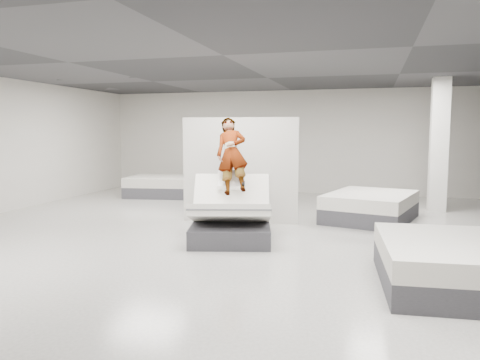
{
  "coord_description": "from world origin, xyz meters",
  "views": [
    {
      "loc": [
        2.44,
        -7.62,
        1.94
      ],
      "look_at": [
        0.03,
        0.97,
        1.0
      ],
      "focal_mm": 35.0,
      "sensor_mm": 36.0,
      "label": 1
    }
  ],
  "objects_px": {
    "divider_panel": "(240,170)",
    "remote": "(243,183)",
    "flat_bed_right_far": "(370,207)",
    "flat_bed_right_near": "(448,264)",
    "flat_bed_left_far": "(166,186)",
    "person": "(232,172)",
    "column": "(439,145)",
    "hero_bed": "(231,219)"
  },
  "relations": [
    {
      "from": "person",
      "to": "divider_panel",
      "type": "bearing_deg",
      "value": 84.58
    },
    {
      "from": "flat_bed_right_far",
      "to": "flat_bed_right_near",
      "type": "relative_size",
      "value": 1.13
    },
    {
      "from": "flat_bed_left_far",
      "to": "hero_bed",
      "type": "bearing_deg",
      "value": -54.2
    },
    {
      "from": "flat_bed_right_far",
      "to": "column",
      "type": "bearing_deg",
      "value": 47.63
    },
    {
      "from": "person",
      "to": "flat_bed_right_far",
      "type": "relative_size",
      "value": 0.62
    },
    {
      "from": "hero_bed",
      "to": "flat_bed_right_near",
      "type": "xyz_separation_m",
      "value": [
        3.34,
        -1.72,
        -0.08
      ]
    },
    {
      "from": "flat_bed_right_far",
      "to": "flat_bed_right_near",
      "type": "bearing_deg",
      "value": -77.59
    },
    {
      "from": "person",
      "to": "column",
      "type": "relative_size",
      "value": 0.49
    },
    {
      "from": "flat_bed_left_far",
      "to": "column",
      "type": "distance_m",
      "value": 7.59
    },
    {
      "from": "remote",
      "to": "flat_bed_left_far",
      "type": "bearing_deg",
      "value": 113.48
    },
    {
      "from": "person",
      "to": "flat_bed_right_near",
      "type": "relative_size",
      "value": 0.7
    },
    {
      "from": "divider_panel",
      "to": "flat_bed_right_near",
      "type": "xyz_separation_m",
      "value": [
        3.61,
        -3.29,
        -0.82
      ]
    },
    {
      "from": "remote",
      "to": "flat_bed_left_far",
      "type": "height_order",
      "value": "remote"
    },
    {
      "from": "divider_panel",
      "to": "person",
      "type": "bearing_deg",
      "value": -87.76
    },
    {
      "from": "remote",
      "to": "column",
      "type": "xyz_separation_m",
      "value": [
        3.72,
        4.2,
        0.59
      ]
    },
    {
      "from": "divider_panel",
      "to": "flat_bed_left_far",
      "type": "bearing_deg",
      "value": 127.91
    },
    {
      "from": "divider_panel",
      "to": "flat_bed_left_far",
      "type": "distance_m",
      "value": 4.69
    },
    {
      "from": "column",
      "to": "flat_bed_right_far",
      "type": "bearing_deg",
      "value": -132.37
    },
    {
      "from": "remote",
      "to": "flat_bed_right_far",
      "type": "distance_m",
      "value": 3.4
    },
    {
      "from": "divider_panel",
      "to": "flat_bed_left_far",
      "type": "height_order",
      "value": "divider_panel"
    },
    {
      "from": "hero_bed",
      "to": "flat_bed_right_far",
      "type": "distance_m",
      "value": 3.5
    },
    {
      "from": "flat_bed_right_near",
      "to": "person",
      "type": "bearing_deg",
      "value": 149.09
    },
    {
      "from": "hero_bed",
      "to": "person",
      "type": "xyz_separation_m",
      "value": [
        -0.08,
        0.32,
        0.82
      ]
    },
    {
      "from": "hero_bed",
      "to": "flat_bed_left_far",
      "type": "relative_size",
      "value": 0.89
    },
    {
      "from": "divider_panel",
      "to": "flat_bed_right_far",
      "type": "bearing_deg",
      "value": 13.66
    },
    {
      "from": "divider_panel",
      "to": "flat_bed_right_far",
      "type": "distance_m",
      "value": 2.96
    },
    {
      "from": "person",
      "to": "flat_bed_left_far",
      "type": "xyz_separation_m",
      "value": [
        -3.43,
        4.54,
        -0.89
      ]
    },
    {
      "from": "remote",
      "to": "flat_bed_right_far",
      "type": "relative_size",
      "value": 0.06
    },
    {
      "from": "remote",
      "to": "flat_bed_right_near",
      "type": "xyz_separation_m",
      "value": [
        3.12,
        -1.76,
        -0.72
      ]
    },
    {
      "from": "hero_bed",
      "to": "column",
      "type": "xyz_separation_m",
      "value": [
        3.94,
        4.24,
        1.23
      ]
    },
    {
      "from": "remote",
      "to": "flat_bed_right_near",
      "type": "bearing_deg",
      "value": -43.65
    },
    {
      "from": "hero_bed",
      "to": "flat_bed_right_far",
      "type": "relative_size",
      "value": 0.83
    },
    {
      "from": "remote",
      "to": "flat_bed_right_near",
      "type": "distance_m",
      "value": 3.66
    },
    {
      "from": "remote",
      "to": "person",
      "type": "bearing_deg",
      "value": 122.15
    },
    {
      "from": "flat_bed_right_far",
      "to": "flat_bed_left_far",
      "type": "bearing_deg",
      "value": 158.59
    },
    {
      "from": "divider_panel",
      "to": "remote",
      "type": "bearing_deg",
      "value": -78.71
    },
    {
      "from": "person",
      "to": "remote",
      "type": "xyz_separation_m",
      "value": [
        0.3,
        -0.29,
        -0.17
      ]
    },
    {
      "from": "flat_bed_right_near",
      "to": "column",
      "type": "xyz_separation_m",
      "value": [
        0.6,
        5.96,
        1.31
      ]
    },
    {
      "from": "divider_panel",
      "to": "column",
      "type": "xyz_separation_m",
      "value": [
        4.21,
        2.67,
        0.49
      ]
    },
    {
      "from": "remote",
      "to": "flat_bed_right_far",
      "type": "height_order",
      "value": "remote"
    },
    {
      "from": "flat_bed_right_near",
      "to": "flat_bed_left_far",
      "type": "xyz_separation_m",
      "value": [
        -6.84,
        6.59,
        0.0
      ]
    },
    {
      "from": "divider_panel",
      "to": "flat_bed_right_far",
      "type": "height_order",
      "value": "divider_panel"
    }
  ]
}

